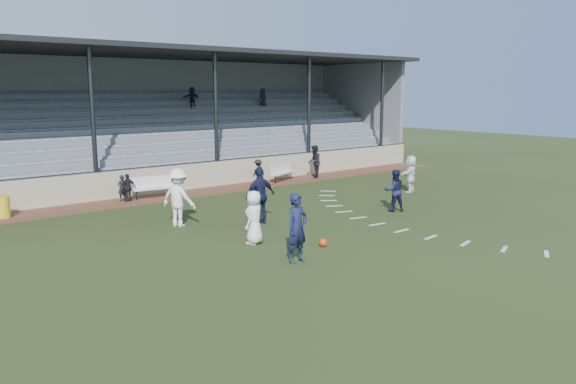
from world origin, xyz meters
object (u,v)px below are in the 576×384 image
at_px(trash_bin, 3,207).
at_px(football, 323,243).
at_px(bench_left, 154,185).
at_px(player_navy_lead, 297,228).
at_px(official, 314,162).
at_px(player_white_lead, 254,217).
at_px(bench_right, 282,170).

distance_m(trash_bin, football, 12.10).
xyz_separation_m(bench_left, player_navy_lead, (-1.16, -10.96, 0.37)).
relative_size(player_navy_lead, official, 1.09).
relative_size(football, player_navy_lead, 0.13).
bearing_deg(trash_bin, official, -0.58).
relative_size(player_white_lead, player_navy_lead, 0.86).
height_order(bench_left, bench_right, same).
xyz_separation_m(bench_right, player_navy_lead, (-8.31, -11.01, 0.37)).
xyz_separation_m(trash_bin, football, (6.49, -10.22, -0.29)).
bearing_deg(bench_right, official, -31.43).
relative_size(player_white_lead, official, 0.94).
xyz_separation_m(football, player_white_lead, (-1.39, 1.60, 0.70)).
height_order(football, official, official).
xyz_separation_m(player_navy_lead, official, (10.29, 10.72, -0.06)).
bearing_deg(player_white_lead, bench_left, -127.97).
distance_m(bench_left, bench_right, 7.16).
bearing_deg(official, trash_bin, -48.80).
xyz_separation_m(bench_left, official, (9.13, -0.24, 0.31)).
distance_m(football, official, 13.32).
height_order(trash_bin, player_navy_lead, player_navy_lead).
bearing_deg(player_white_lead, trash_bin, -91.07).
height_order(football, player_white_lead, player_white_lead).
bearing_deg(trash_bin, player_white_lead, -59.38).
height_order(bench_left, player_navy_lead, player_navy_lead).
distance_m(bench_right, official, 2.02).
relative_size(bench_left, official, 1.17).
bearing_deg(official, bench_left, -49.71).
relative_size(bench_left, bench_right, 1.02).
bearing_deg(football, player_white_lead, 130.93).
xyz_separation_m(bench_right, player_white_lead, (-8.11, -8.75, 0.24)).
height_order(player_navy_lead, official, player_navy_lead).
xyz_separation_m(bench_left, bench_right, (7.16, 0.06, 0.00)).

